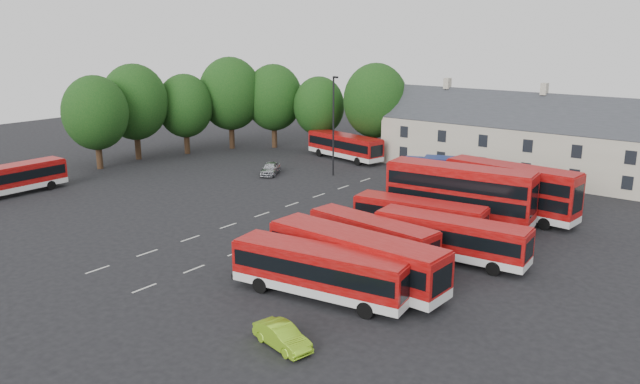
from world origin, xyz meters
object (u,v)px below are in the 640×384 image
at_px(bus_row_a, 320,269).
at_px(box_truck, 441,171).
at_px(bus_west, 11,177).
at_px(silver_car, 270,168).
at_px(lime_car, 282,336).
at_px(lamppost, 333,123).
at_px(bus_dd_south, 459,191).

distance_m(bus_row_a, box_truck, 28.91).
distance_m(bus_row_a, bus_west, 37.80).
distance_m(bus_west, silver_car, 25.62).
height_order(lime_car, lamppost, lamppost).
bearing_deg(silver_car, bus_row_a, -70.92).
xyz_separation_m(bus_dd_south, silver_car, (-24.11, 3.83, -2.07)).
height_order(bus_row_a, lime_car, bus_row_a).
height_order(box_truck, lamppost, lamppost).
height_order(bus_west, silver_car, bus_west).
bearing_deg(bus_west, silver_car, -33.57).
relative_size(box_truck, lamppost, 0.71).
relative_size(bus_dd_south, lamppost, 1.13).
xyz_separation_m(bus_west, box_truck, (31.20, 27.58, 0.03)).
bearing_deg(lime_car, box_truck, 26.93).
distance_m(bus_row_a, lamppost, 32.15).
bearing_deg(lime_car, lamppost, 45.30).
bearing_deg(lime_car, bus_row_a, 32.47).
distance_m(bus_west, box_truck, 41.64).
relative_size(bus_west, box_truck, 1.37).
bearing_deg(silver_car, lamppost, 6.52).
distance_m(bus_row_a, lime_car, 6.32).
xyz_separation_m(bus_row_a, bus_dd_south, (0.06, 18.33, 0.90)).
xyz_separation_m(bus_west, lamppost, (19.39, 25.52, 3.96)).
xyz_separation_m(bus_west, lime_car, (39.90, -6.38, -1.15)).
bearing_deg(lamppost, bus_west, -127.22).
relative_size(silver_car, lime_car, 1.13).
bearing_deg(silver_car, box_truck, -9.34).
bearing_deg(silver_car, bus_west, -150.73).
bearing_deg(bus_row_a, bus_west, 170.75).
xyz_separation_m(bus_row_a, silver_car, (-24.05, 22.16, -1.17)).
height_order(box_truck, silver_car, box_truck).
bearing_deg(box_truck, lime_car, -94.84).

